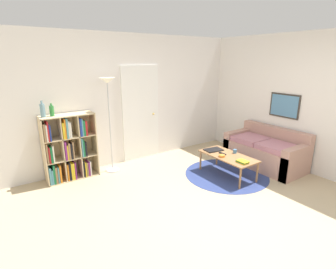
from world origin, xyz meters
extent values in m
plane|color=tan|center=(0.00, 0.00, 0.00)|extent=(14.00, 14.00, 0.00)
cube|color=silver|center=(0.00, 2.79, 1.30)|extent=(7.56, 0.05, 2.60)
cube|color=white|center=(0.02, 2.75, 1.00)|extent=(0.85, 0.02, 1.99)
sphere|color=tan|center=(0.31, 2.73, 0.96)|extent=(0.04, 0.04, 0.04)
cube|color=silver|center=(2.30, 1.38, 1.30)|extent=(0.05, 5.76, 2.60)
cube|color=#332D28|center=(2.27, 0.89, 1.21)|extent=(0.02, 0.63, 0.48)
cube|color=teal|center=(2.26, 0.89, 1.21)|extent=(0.01, 0.57, 0.42)
cylinder|color=navy|center=(0.90, 1.06, 0.00)|extent=(1.55, 1.55, 0.01)
cube|color=beige|center=(-1.97, 2.57, 0.59)|extent=(0.02, 0.34, 1.19)
cube|color=beige|center=(-1.09, 2.57, 0.59)|extent=(0.02, 0.34, 1.19)
cube|color=beige|center=(-1.53, 2.57, 1.18)|extent=(0.90, 0.34, 0.02)
cube|color=beige|center=(-1.53, 2.57, 0.01)|extent=(0.90, 0.34, 0.02)
cube|color=beige|center=(-1.53, 2.73, 0.59)|extent=(0.90, 0.02, 1.19)
cube|color=beige|center=(-1.67, 2.57, 0.59)|extent=(0.02, 0.32, 1.15)
cube|color=beige|center=(-1.39, 2.57, 0.59)|extent=(0.02, 0.32, 1.15)
cube|color=beige|center=(-1.53, 2.57, 0.40)|extent=(0.86, 0.32, 0.02)
cube|color=beige|center=(-1.53, 2.57, 0.79)|extent=(0.86, 0.32, 0.02)
cube|color=teal|center=(-1.94, 2.52, 0.17)|extent=(0.03, 0.22, 0.31)
cube|color=teal|center=(-1.90, 2.51, 0.15)|extent=(0.02, 0.21, 0.26)
cube|color=#196B38|center=(-1.87, 2.52, 0.19)|extent=(0.03, 0.21, 0.34)
cube|color=olive|center=(-1.84, 2.52, 0.17)|extent=(0.03, 0.22, 0.29)
cube|color=teal|center=(-1.80, 2.54, 0.16)|extent=(0.02, 0.26, 0.29)
cube|color=orange|center=(-1.77, 2.54, 0.17)|extent=(0.03, 0.26, 0.31)
cube|color=orange|center=(-1.64, 2.53, 0.17)|extent=(0.02, 0.24, 0.30)
cube|color=black|center=(-1.61, 2.51, 0.18)|extent=(0.03, 0.21, 0.32)
cube|color=gold|center=(-1.57, 2.54, 0.17)|extent=(0.03, 0.26, 0.30)
cube|color=gold|center=(-1.54, 2.54, 0.17)|extent=(0.03, 0.27, 0.31)
cube|color=#7F287A|center=(-1.51, 2.52, 0.17)|extent=(0.02, 0.23, 0.31)
cube|color=black|center=(-1.36, 2.54, 0.17)|extent=(0.02, 0.26, 0.30)
cube|color=gold|center=(-1.33, 2.53, 0.15)|extent=(0.02, 0.23, 0.27)
cube|color=olive|center=(-1.30, 2.54, 0.15)|extent=(0.02, 0.26, 0.26)
cube|color=#7F287A|center=(-1.27, 2.51, 0.15)|extent=(0.02, 0.20, 0.27)
cube|color=silver|center=(-1.24, 2.51, 0.16)|extent=(0.02, 0.21, 0.28)
cube|color=olive|center=(-1.94, 2.54, 0.58)|extent=(0.03, 0.26, 0.35)
cube|color=#B21E23|center=(-1.91, 2.53, 0.55)|extent=(0.02, 0.25, 0.28)
cube|color=#196B38|center=(-1.87, 2.51, 0.55)|extent=(0.03, 0.21, 0.28)
cube|color=silver|center=(-1.84, 2.53, 0.56)|extent=(0.02, 0.24, 0.29)
cube|color=#7F287A|center=(-1.64, 2.51, 0.58)|extent=(0.03, 0.21, 0.33)
cube|color=gold|center=(-1.61, 2.52, 0.54)|extent=(0.02, 0.23, 0.26)
cube|color=olive|center=(-1.58, 2.53, 0.56)|extent=(0.03, 0.23, 0.29)
cube|color=black|center=(-1.55, 2.51, 0.55)|extent=(0.03, 0.20, 0.28)
cube|color=olive|center=(-1.51, 2.53, 0.56)|extent=(0.02, 0.23, 0.31)
cube|color=teal|center=(-1.36, 2.52, 0.58)|extent=(0.02, 0.22, 0.34)
cube|color=#196B38|center=(-1.33, 2.53, 0.57)|extent=(0.02, 0.23, 0.31)
cube|color=black|center=(-1.30, 2.50, 0.55)|extent=(0.03, 0.19, 0.27)
cube|color=olive|center=(-1.94, 2.51, 0.95)|extent=(0.03, 0.20, 0.30)
cube|color=silver|center=(-1.90, 2.53, 0.94)|extent=(0.02, 0.23, 0.28)
cube|color=#B21E23|center=(-1.88, 2.53, 0.96)|extent=(0.02, 0.23, 0.34)
cube|color=navy|center=(-1.85, 2.53, 0.93)|extent=(0.02, 0.25, 0.27)
cube|color=gold|center=(-1.64, 2.51, 0.94)|extent=(0.03, 0.20, 0.28)
cube|color=orange|center=(-1.61, 2.53, 0.96)|extent=(0.02, 0.24, 0.34)
cube|color=teal|center=(-1.58, 2.53, 0.97)|extent=(0.03, 0.23, 0.35)
cube|color=silver|center=(-1.55, 2.51, 0.94)|extent=(0.02, 0.21, 0.30)
cube|color=silver|center=(-1.53, 2.53, 0.93)|extent=(0.03, 0.24, 0.28)
cube|color=navy|center=(-1.35, 2.53, 0.96)|extent=(0.03, 0.24, 0.32)
cube|color=teal|center=(-1.32, 2.51, 0.95)|extent=(0.02, 0.20, 0.31)
cube|color=#196B38|center=(-1.29, 2.53, 0.94)|extent=(0.03, 0.24, 0.28)
cube|color=#B21E23|center=(-1.25, 2.51, 0.93)|extent=(0.03, 0.21, 0.26)
cylinder|color=#B7B7BC|center=(-0.80, 2.47, 0.01)|extent=(0.26, 0.26, 0.01)
cylinder|color=#B7B7BC|center=(-0.80, 2.47, 0.90)|extent=(0.02, 0.02, 1.69)
cone|color=white|center=(-0.80, 2.47, 1.74)|extent=(0.28, 0.28, 0.10)
cube|color=tan|center=(1.86, 0.95, 0.23)|extent=(0.80, 1.53, 0.45)
cube|color=tan|center=(2.18, 0.95, 0.38)|extent=(0.16, 1.53, 0.77)
cube|color=tan|center=(1.86, 0.26, 0.30)|extent=(0.80, 0.16, 0.59)
cube|color=tan|center=(1.86, 1.63, 0.30)|extent=(0.80, 0.16, 0.59)
cube|color=#B97785|center=(1.78, 0.65, 0.50)|extent=(0.60, 0.58, 0.10)
cube|color=#B97785|center=(1.78, 1.25, 0.50)|extent=(0.60, 0.58, 0.10)
cube|color=#996B42|center=(0.88, 1.03, 0.39)|extent=(0.52, 1.08, 0.02)
cylinder|color=#996B42|center=(0.66, 0.53, 0.19)|extent=(0.04, 0.04, 0.38)
cylinder|color=#996B42|center=(0.66, 1.53, 0.19)|extent=(0.04, 0.04, 0.38)
cylinder|color=#996B42|center=(1.10, 0.53, 0.19)|extent=(0.04, 0.04, 0.38)
cylinder|color=#996B42|center=(1.10, 1.53, 0.19)|extent=(0.04, 0.04, 0.38)
cube|color=black|center=(0.85, 1.38, 0.41)|extent=(0.36, 0.27, 0.02)
cylinder|color=orange|center=(0.73, 1.04, 0.42)|extent=(0.11, 0.11, 0.04)
cube|color=gold|center=(0.81, 0.64, 0.41)|extent=(0.14, 0.19, 0.01)
cube|color=#196B38|center=(0.81, 0.64, 0.43)|extent=(0.14, 0.19, 0.01)
cube|color=gold|center=(0.81, 0.63, 0.44)|extent=(0.14, 0.19, 0.01)
cylinder|color=teal|center=(1.07, 1.04, 0.44)|extent=(0.07, 0.07, 0.07)
cube|color=black|center=(0.84, 1.13, 0.41)|extent=(0.05, 0.16, 0.02)
cylinder|color=#6B93A3|center=(-1.90, 2.56, 1.30)|extent=(0.08, 0.08, 0.22)
cylinder|color=#6B93A3|center=(-1.90, 2.56, 1.43)|extent=(0.03, 0.03, 0.05)
cylinder|color=#2D8438|center=(-1.76, 2.57, 1.27)|extent=(0.07, 0.07, 0.17)
cylinder|color=#2D8438|center=(-1.76, 2.57, 1.38)|extent=(0.03, 0.03, 0.04)
camera|label=1|loc=(-2.58, -2.08, 2.12)|focal=28.00mm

